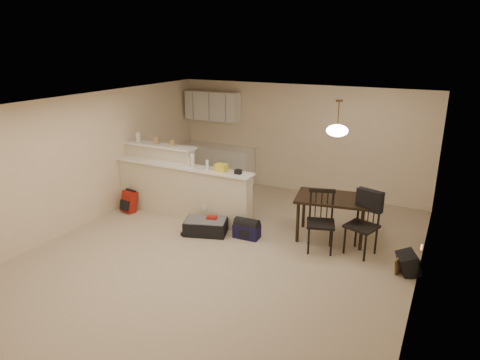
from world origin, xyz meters
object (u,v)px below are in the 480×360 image
Objects in this scene: suitcase at (206,227)px; red_backpack at (129,202)px; pendant_lamp at (337,130)px; dining_chair_far at (362,225)px; dining_table at (332,202)px; dining_chair_near at (321,222)px; black_daypack at (408,264)px; navy_duffel at (247,231)px.

suitcase is 2.00m from red_backpack.
red_backpack is at bearing -170.51° from pendant_lamp.
pendant_lamp reaches higher than dining_chair_far.
dining_table reaches higher than red_backpack.
dining_chair_near is 1.49m from black_daypack.
suitcase is at bearing 170.41° from dining_chair_near.
navy_duffel is (-1.96, -0.30, -0.41)m from dining_chair_far.
red_backpack is 5.51m from black_daypack.
black_daypack is (1.42, -0.68, -0.53)m from dining_table.
dining_chair_far reaches higher than dining_chair_near.
suitcase is at bearing -151.93° from dining_chair_far.
red_backpack reaches higher than navy_duffel.
black_daypack is at bearing 9.36° from red_backpack.
dining_chair_far is (0.61, -0.38, -0.16)m from dining_table.
dining_chair_far is at bearing 46.70° from black_daypack.
navy_duffel is at bearing -153.17° from dining_chair_far.
dining_chair_far is at bearing -41.68° from dining_table.
dining_chair_far is at bearing 6.71° from navy_duffel.
pendant_lamp reaches higher than dining_table.
navy_duffel is (-1.35, -0.68, -0.56)m from dining_table.
navy_duffel is at bearing 9.36° from red_backpack.
dining_chair_far reaches higher than red_backpack.
dining_chair_far is at bearing -31.76° from pendant_lamp.
dining_chair_near reaches higher than navy_duffel.
red_backpack is at bearing 156.22° from suitcase.
red_backpack is at bearing 177.89° from navy_duffel.
dining_chair_far is 0.93m from black_daypack.
dining_chair_near is at bearing 2.98° from navy_duffel.
dining_chair_near reaches higher than suitcase.
pendant_lamp is at bearing 41.69° from black_daypack.
red_backpack is at bearing -158.29° from dining_chair_far.
suitcase is (-2.08, -0.30, -0.40)m from dining_chair_near.
red_backpack is at bearing 67.51° from black_daypack.
pendant_lamp is 0.59× the size of dining_chair_near.
dining_table is at bearing 69.81° from dining_chair_near.
black_daypack reaches higher than navy_duffel.
dining_chair_near is 2.36× the size of red_backpack.
dining_chair_far is 2.28× the size of navy_duffel.
red_backpack is (-4.09, -0.68, -1.77)m from pendant_lamp.
pendant_lamp is 2.40m from navy_duffel.
suitcase is at bearing 70.40° from black_daypack.
red_backpack reaches higher than suitcase.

